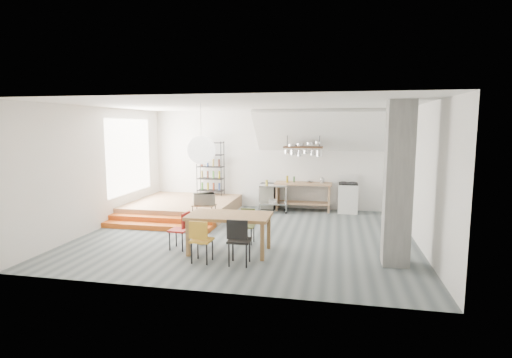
% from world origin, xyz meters
% --- Properties ---
extents(floor, '(8.00, 8.00, 0.00)m').
position_xyz_m(floor, '(0.00, 0.00, 0.00)').
color(floor, '#4D5659').
rests_on(floor, ground).
extents(wall_back, '(8.00, 0.04, 3.20)m').
position_xyz_m(wall_back, '(0.00, 3.50, 1.60)').
color(wall_back, silver).
rests_on(wall_back, ground).
extents(wall_left, '(0.04, 7.00, 3.20)m').
position_xyz_m(wall_left, '(-4.00, 0.00, 1.60)').
color(wall_left, silver).
rests_on(wall_left, ground).
extents(wall_right, '(0.04, 7.00, 3.20)m').
position_xyz_m(wall_right, '(4.00, 0.00, 1.60)').
color(wall_right, silver).
rests_on(wall_right, ground).
extents(ceiling, '(8.00, 7.00, 0.02)m').
position_xyz_m(ceiling, '(0.00, 0.00, 3.20)').
color(ceiling, white).
rests_on(ceiling, wall_back).
extents(slope_ceiling, '(4.40, 1.44, 1.32)m').
position_xyz_m(slope_ceiling, '(1.80, 2.90, 2.55)').
color(slope_ceiling, white).
rests_on(slope_ceiling, wall_back).
extents(window_pane, '(0.02, 2.50, 2.20)m').
position_xyz_m(window_pane, '(-3.98, 1.50, 1.80)').
color(window_pane, white).
rests_on(window_pane, wall_left).
extents(platform, '(3.00, 3.00, 0.40)m').
position_xyz_m(platform, '(-2.50, 2.00, 0.20)').
color(platform, '#A37851').
rests_on(platform, ground).
extents(step_lower, '(3.00, 0.35, 0.13)m').
position_xyz_m(step_lower, '(-2.50, 0.05, 0.07)').
color(step_lower, '#CA5617').
rests_on(step_lower, ground).
extents(step_upper, '(3.00, 0.35, 0.27)m').
position_xyz_m(step_upper, '(-2.50, 0.40, 0.13)').
color(step_upper, '#CA5617').
rests_on(step_upper, ground).
extents(concrete_column, '(0.50, 0.50, 3.20)m').
position_xyz_m(concrete_column, '(3.30, -1.50, 1.60)').
color(concrete_column, slate).
rests_on(concrete_column, ground).
extents(kitchen_counter, '(1.80, 0.60, 0.91)m').
position_xyz_m(kitchen_counter, '(1.10, 3.15, 0.63)').
color(kitchen_counter, '#A37851').
rests_on(kitchen_counter, ground).
extents(stove, '(0.60, 0.60, 1.18)m').
position_xyz_m(stove, '(2.50, 3.16, 0.48)').
color(stove, white).
rests_on(stove, ground).
extents(pot_rack, '(1.20, 0.50, 1.43)m').
position_xyz_m(pot_rack, '(1.13, 2.92, 1.98)').
color(pot_rack, '#3E2919').
rests_on(pot_rack, ceiling).
extents(wire_shelving, '(0.88, 0.38, 1.80)m').
position_xyz_m(wire_shelving, '(-2.00, 3.20, 1.33)').
color(wire_shelving, black).
rests_on(wire_shelving, platform).
extents(microwave_shelf, '(0.60, 0.40, 0.16)m').
position_xyz_m(microwave_shelf, '(-1.40, 0.75, 0.55)').
color(microwave_shelf, '#A37851').
rests_on(microwave_shelf, platform).
extents(paper_lantern, '(0.60, 0.60, 0.60)m').
position_xyz_m(paper_lantern, '(-0.69, -1.42, 2.20)').
color(paper_lantern, white).
rests_on(paper_lantern, ceiling).
extents(dining_table, '(1.76, 1.01, 0.83)m').
position_xyz_m(dining_table, '(-0.09, -1.42, 0.74)').
color(dining_table, brown).
rests_on(dining_table, ground).
extents(chair_mustard, '(0.42, 0.42, 0.87)m').
position_xyz_m(chair_mustard, '(-0.46, -2.20, 0.52)').
color(chair_mustard, '#BF8720').
rests_on(chair_mustard, ground).
extents(chair_black, '(0.44, 0.44, 0.94)m').
position_xyz_m(chair_black, '(0.31, -2.20, 0.56)').
color(chair_black, black).
rests_on(chair_black, ground).
extents(chair_olive, '(0.36, 0.36, 0.79)m').
position_xyz_m(chair_olive, '(0.12, -0.64, 0.47)').
color(chair_olive, '#59642F').
rests_on(chair_olive, ground).
extents(chair_red, '(0.41, 0.41, 0.84)m').
position_xyz_m(chair_red, '(-1.17, -1.44, 0.50)').
color(chair_red, red).
rests_on(chair_red, ground).
extents(rolling_cart, '(0.96, 0.65, 0.87)m').
position_xyz_m(rolling_cart, '(0.19, 2.70, 0.57)').
color(rolling_cart, silver).
rests_on(rolling_cart, ground).
extents(mini_fridge, '(0.49, 0.49, 0.84)m').
position_xyz_m(mini_fridge, '(-0.05, 3.20, 0.42)').
color(mini_fridge, black).
rests_on(mini_fridge, ground).
extents(microwave, '(0.67, 0.58, 0.31)m').
position_xyz_m(microwave, '(-1.40, 0.75, 0.72)').
color(microwave, beige).
rests_on(microwave, microwave_shelf).
extents(bowl, '(0.29, 0.29, 0.06)m').
position_xyz_m(bowl, '(1.30, 3.10, 0.94)').
color(bowl, silver).
rests_on(bowl, kitchen_counter).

